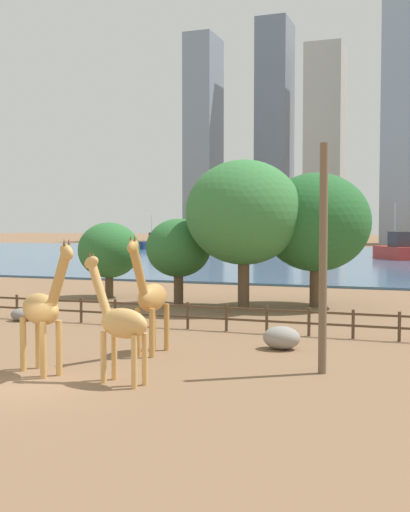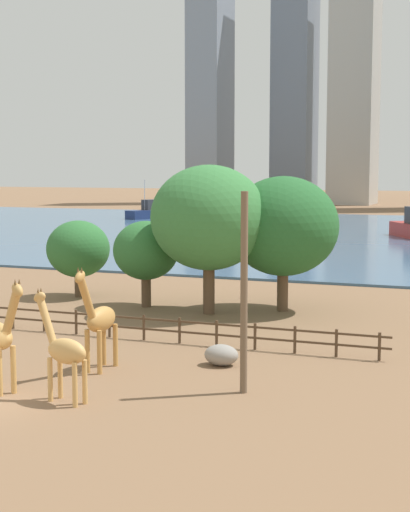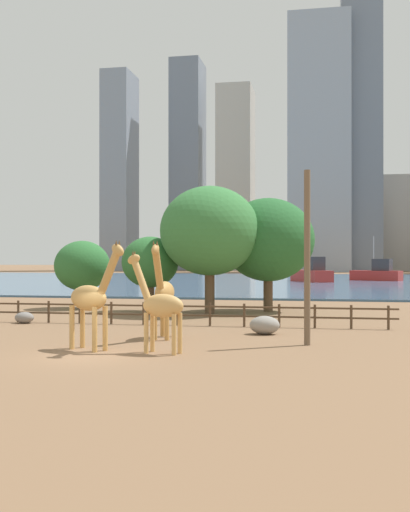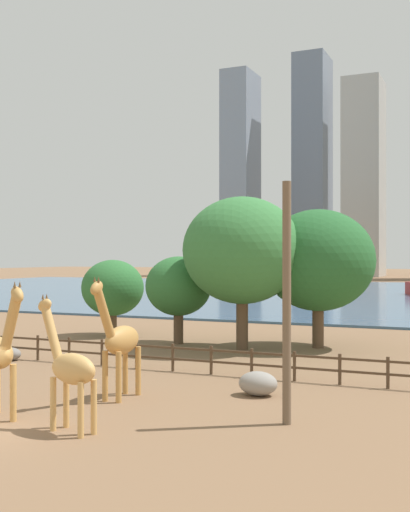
{
  "view_description": "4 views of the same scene",
  "coord_description": "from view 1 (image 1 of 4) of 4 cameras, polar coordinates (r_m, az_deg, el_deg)",
  "views": [
    {
      "loc": [
        11.87,
        -16.67,
        5.1
      ],
      "look_at": [
        0.29,
        15.68,
        3.35
      ],
      "focal_mm": 45.0,
      "sensor_mm": 36.0,
      "label": 1
    },
    {
      "loc": [
        17.66,
        -23.15,
        8.68
      ],
      "look_at": [
        2.36,
        16.33,
        3.9
      ],
      "focal_mm": 55.0,
      "sensor_mm": 36.0,
      "label": 2
    },
    {
      "loc": [
        9.21,
        -23.84,
        3.92
      ],
      "look_at": [
        -0.01,
        24.62,
        4.01
      ],
      "focal_mm": 45.0,
      "sensor_mm": 36.0,
      "label": 3
    },
    {
      "loc": [
        14.29,
        -14.86,
        5.37
      ],
      "look_at": [
        0.5,
        16.22,
        5.42
      ],
      "focal_mm": 45.0,
      "sensor_mm": 36.0,
      "label": 4
    }
  ],
  "objects": [
    {
      "name": "ground_plane",
      "position": [
        97.54,
        12.68,
        -0.15
      ],
      "size": [
        400.0,
        400.0,
        0.0
      ],
      "primitive_type": "plane",
      "color": "brown"
    },
    {
      "name": "tree_left_small",
      "position": [
        40.38,
        -2.38,
        0.69
      ],
      "size": [
        4.09,
        4.09,
        5.4
      ],
      "color": "brown",
      "rests_on": "ground"
    },
    {
      "name": "giraffe_tall",
      "position": [
        20.63,
        -7.55,
        -5.87
      ],
      "size": [
        2.69,
        1.16,
        4.19
      ],
      "rotation": [
        0.0,
        0.0,
        2.89
      ],
      "color": "tan",
      "rests_on": "ground"
    },
    {
      "name": "enclosure_fence",
      "position": [
        31.38,
        -2.98,
        -5.05
      ],
      "size": [
        26.12,
        0.14,
        1.3
      ],
      "color": "#4C3826",
      "rests_on": "ground"
    },
    {
      "name": "tree_left_large",
      "position": [
        44.48,
        -8.53,
        0.5
      ],
      "size": [
        4.24,
        4.24,
        5.17
      ],
      "color": "brown",
      "rests_on": "ground"
    },
    {
      "name": "giraffe_young",
      "position": [
        25.03,
        -4.86,
        -3.71
      ],
      "size": [
        0.84,
        3.18,
        4.68
      ],
      "rotation": [
        0.0,
        0.0,
        4.72
      ],
      "color": "#C18C47",
      "rests_on": "ground"
    },
    {
      "name": "boat_ferry",
      "position": [
        123.43,
        -4.56,
        1.13
      ],
      "size": [
        5.28,
        7.6,
        6.46
      ],
      "rotation": [
        0.0,
        0.0,
        4.29
      ],
      "color": "navy",
      "rests_on": "harbor_water"
    },
    {
      "name": "tree_center_broad",
      "position": [
        39.74,
        9.82,
        2.96
      ],
      "size": [
        6.69,
        6.69,
        8.19
      ],
      "color": "brown",
      "rests_on": "ground"
    },
    {
      "name": "tree_right_tall",
      "position": [
        38.11,
        3.47,
        3.86
      ],
      "size": [
        6.91,
        6.91,
        8.87
      ],
      "color": "brown",
      "rests_on": "ground"
    },
    {
      "name": "skyline_block_right",
      "position": [
        186.59,
        -0.14,
        10.3
      ],
      "size": [
        8.06,
        12.74,
        58.17
      ],
      "primitive_type": "cube",
      "color": "gray",
      "rests_on": "ground"
    },
    {
      "name": "skyline_tower_glass",
      "position": [
        185.49,
        10.63,
        9.7
      ],
      "size": [
        10.16,
        13.27,
        54.34
      ],
      "primitive_type": "cube",
      "color": "#B7B2A8",
      "rests_on": "ground"
    },
    {
      "name": "giraffe_companion",
      "position": [
        22.35,
        -14.2,
        -4.64
      ],
      "size": [
        3.11,
        2.03,
        4.62
      ],
      "rotation": [
        0.0,
        0.0,
        5.79
      ],
      "color": "tan",
      "rests_on": "ground"
    },
    {
      "name": "boat_sailboat",
      "position": [
        91.99,
        16.66,
        0.54
      ],
      "size": [
        6.73,
        9.04,
        7.73
      ],
      "rotation": [
        0.0,
        0.0,
        2.05
      ],
      "color": "#B22D28",
      "rests_on": "harbor_water"
    },
    {
      "name": "utility_pole",
      "position": [
        21.98,
        10.46,
        -0.27
      ],
      "size": [
        0.28,
        0.28,
        7.8
      ],
      "primitive_type": "cylinder",
      "color": "brown",
      "rests_on": "ground"
    },
    {
      "name": "harbor_water",
      "position": [
        94.56,
        12.46,
        -0.18
      ],
      "size": [
        180.0,
        86.0,
        0.2
      ],
      "primitive_type": "cube",
      "color": "#3D6084",
      "rests_on": "ground"
    },
    {
      "name": "boulder_by_pole",
      "position": [
        34.94,
        -16.02,
        -5.04
      ],
      "size": [
        1.15,
        0.89,
        0.67
      ],
      "primitive_type": "ellipsoid",
      "color": "gray",
      "rests_on": "ground"
    },
    {
      "name": "skyline_tower_far",
      "position": [
        192.04,
        6.21,
        10.91
      ],
      "size": [
        9.06,
        12.98,
        63.74
      ],
      "primitive_type": "cube",
      "color": "slate",
      "rests_on": "ground"
    },
    {
      "name": "boulder_near_fence",
      "position": [
        26.37,
        6.82,
        -7.23
      ],
      "size": [
        1.53,
        1.24,
        0.93
      ],
      "primitive_type": "ellipsoid",
      "color": "gray",
      "rests_on": "ground"
    }
  ]
}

